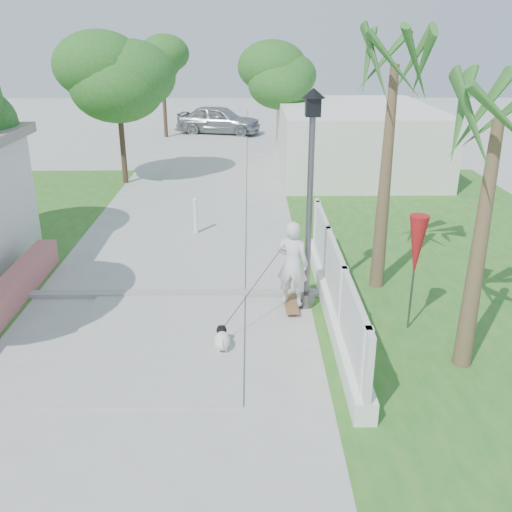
{
  "coord_description": "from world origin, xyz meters",
  "views": [
    {
      "loc": [
        1.71,
        -5.3,
        5.42
      ],
      "look_at": [
        1.84,
        5.58,
        1.1
      ],
      "focal_mm": 40.0,
      "sensor_mm": 36.0,
      "label": 1
    }
  ],
  "objects_px": {
    "street_lamp": "(310,194)",
    "patio_umbrella": "(416,247)",
    "bollard": "(196,215)",
    "skateboarder": "(262,283)",
    "parked_car": "(219,120)",
    "dog": "(222,339)"
  },
  "relations": [
    {
      "from": "street_lamp",
      "to": "patio_umbrella",
      "type": "height_order",
      "value": "street_lamp"
    },
    {
      "from": "bollard",
      "to": "patio_umbrella",
      "type": "relative_size",
      "value": 0.47
    },
    {
      "from": "patio_umbrella",
      "to": "skateboarder",
      "type": "xyz_separation_m",
      "value": [
        -2.84,
        0.33,
        -0.85
      ]
    },
    {
      "from": "street_lamp",
      "to": "skateboarder",
      "type": "bearing_deg",
      "value": -144.44
    },
    {
      "from": "parked_car",
      "to": "patio_umbrella",
      "type": "bearing_deg",
      "value": -153.29
    },
    {
      "from": "bollard",
      "to": "patio_umbrella",
      "type": "distance_m",
      "value": 7.25
    },
    {
      "from": "dog",
      "to": "street_lamp",
      "type": "bearing_deg",
      "value": 42.75
    },
    {
      "from": "bollard",
      "to": "parked_car",
      "type": "height_order",
      "value": "parked_car"
    },
    {
      "from": "street_lamp",
      "to": "dog",
      "type": "relative_size",
      "value": 6.92
    },
    {
      "from": "street_lamp",
      "to": "patio_umbrella",
      "type": "bearing_deg",
      "value": -27.76
    },
    {
      "from": "patio_umbrella",
      "to": "bollard",
      "type": "bearing_deg",
      "value": 129.91
    },
    {
      "from": "bollard",
      "to": "dog",
      "type": "distance_m",
      "value": 6.4
    },
    {
      "from": "bollard",
      "to": "dog",
      "type": "bearing_deg",
      "value": -80.94
    },
    {
      "from": "bollard",
      "to": "parked_car",
      "type": "bearing_deg",
      "value": 90.55
    },
    {
      "from": "dog",
      "to": "parked_car",
      "type": "distance_m",
      "value": 23.27
    },
    {
      "from": "skateboarder",
      "to": "parked_car",
      "type": "xyz_separation_m",
      "value": [
        -1.92,
        22.1,
        -0.05
      ]
    },
    {
      "from": "bollard",
      "to": "street_lamp",
      "type": "bearing_deg",
      "value": -59.04
    },
    {
      "from": "bollard",
      "to": "skateboarder",
      "type": "distance_m",
      "value": 5.47
    },
    {
      "from": "dog",
      "to": "skateboarder",
      "type": "bearing_deg",
      "value": 52.34
    },
    {
      "from": "skateboarder",
      "to": "bollard",
      "type": "bearing_deg",
      "value": -51.22
    },
    {
      "from": "dog",
      "to": "bollard",
      "type": "bearing_deg",
      "value": 94.94
    },
    {
      "from": "dog",
      "to": "patio_umbrella",
      "type": "bearing_deg",
      "value": 8.56
    }
  ]
}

